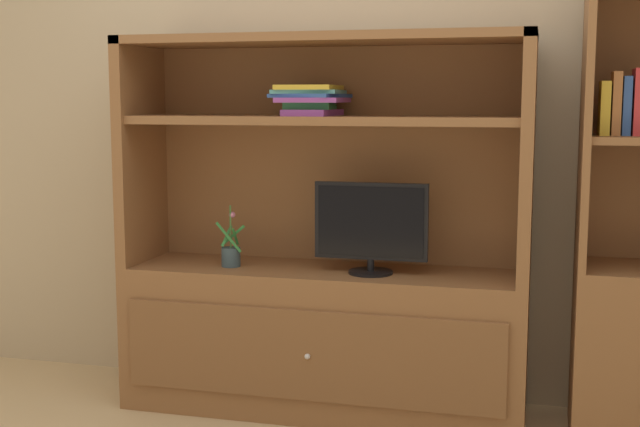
{
  "coord_description": "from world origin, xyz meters",
  "views": [
    {
      "loc": [
        0.91,
        -3.09,
        1.37
      ],
      "look_at": [
        0.0,
        0.35,
        0.89
      ],
      "focal_mm": 47.44,
      "sensor_mm": 36.0,
      "label": 1
    }
  ],
  "objects_px": {
    "magazine_stack": "(311,99)",
    "upright_book_row": "(629,105)",
    "tv_monitor": "(371,226)",
    "potted_plant": "(231,254)",
    "media_console": "(323,296)"
  },
  "relations": [
    {
      "from": "magazine_stack",
      "to": "upright_book_row",
      "type": "distance_m",
      "value": 1.28
    },
    {
      "from": "media_console",
      "to": "tv_monitor",
      "type": "height_order",
      "value": "media_console"
    },
    {
      "from": "media_console",
      "to": "magazine_stack",
      "type": "bearing_deg",
      "value": -171.52
    },
    {
      "from": "upright_book_row",
      "to": "media_console",
      "type": "bearing_deg",
      "value": 179.66
    },
    {
      "from": "tv_monitor",
      "to": "upright_book_row",
      "type": "relative_size",
      "value": 1.87
    },
    {
      "from": "potted_plant",
      "to": "upright_book_row",
      "type": "xyz_separation_m",
      "value": [
        1.63,
        0.05,
        0.66
      ]
    },
    {
      "from": "tv_monitor",
      "to": "potted_plant",
      "type": "bearing_deg",
      "value": -179.74
    },
    {
      "from": "upright_book_row",
      "to": "tv_monitor",
      "type": "bearing_deg",
      "value": -177.38
    },
    {
      "from": "magazine_stack",
      "to": "tv_monitor",
      "type": "bearing_deg",
      "value": -9.47
    },
    {
      "from": "tv_monitor",
      "to": "potted_plant",
      "type": "distance_m",
      "value": 0.65
    },
    {
      "from": "magazine_stack",
      "to": "upright_book_row",
      "type": "relative_size",
      "value": 1.35
    },
    {
      "from": "media_console",
      "to": "magazine_stack",
      "type": "relative_size",
      "value": 5.02
    },
    {
      "from": "tv_monitor",
      "to": "potted_plant",
      "type": "height_order",
      "value": "tv_monitor"
    },
    {
      "from": "media_console",
      "to": "potted_plant",
      "type": "xyz_separation_m",
      "value": [
        -0.41,
        -0.06,
        0.18
      ]
    },
    {
      "from": "media_console",
      "to": "potted_plant",
      "type": "relative_size",
      "value": 6.45
    }
  ]
}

